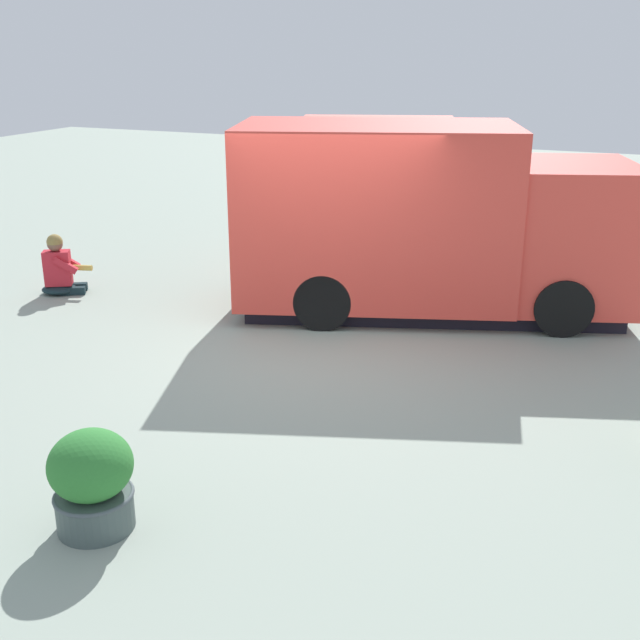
# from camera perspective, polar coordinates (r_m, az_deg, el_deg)

# --- Properties ---
(ground_plane) EXTENTS (40.00, 40.00, 0.00)m
(ground_plane) POSITION_cam_1_polar(r_m,az_deg,el_deg) (9.78, -0.24, -1.86)
(ground_plane) COLOR #92A092
(food_truck) EXTENTS (3.51, 5.55, 2.52)m
(food_truck) POSITION_cam_1_polar(r_m,az_deg,el_deg) (10.88, 7.46, 6.84)
(food_truck) COLOR #E54237
(food_truck) RESTS_ON ground_plane
(person_customer) EXTENTS (0.64, 0.80, 0.89)m
(person_customer) POSITION_cam_1_polar(r_m,az_deg,el_deg) (12.33, -18.15, 3.44)
(person_customer) COLOR #172A2F
(person_customer) RESTS_ON ground_plane
(planter_flowering_near) EXTENTS (0.64, 0.64, 0.81)m
(planter_flowering_near) POSITION_cam_1_polar(r_m,az_deg,el_deg) (6.36, -16.02, -10.98)
(planter_flowering_near) COLOR #445352
(planter_flowering_near) RESTS_ON ground_plane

